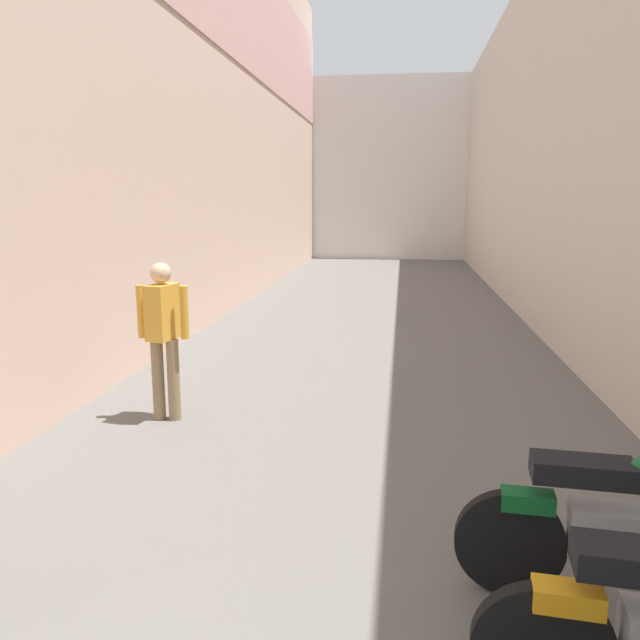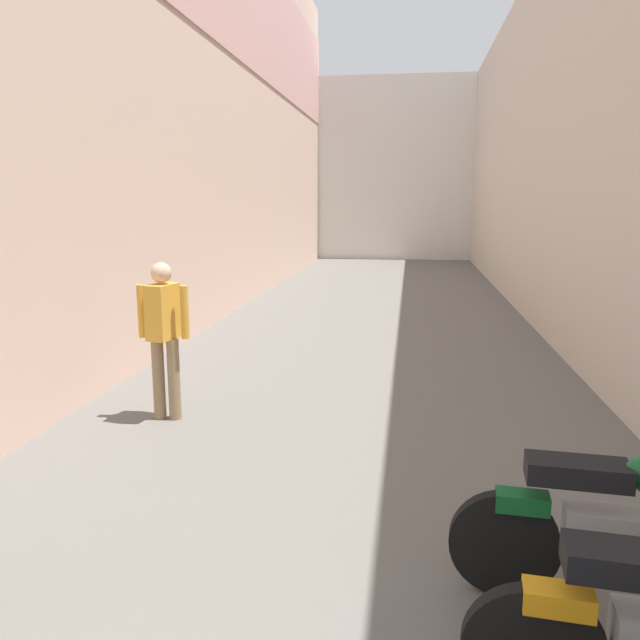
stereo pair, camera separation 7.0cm
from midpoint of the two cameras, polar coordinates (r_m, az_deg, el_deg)
The scene contains 6 objects.
ground_plane at distance 9.14m, azimuth 4.21°, elevation -2.76°, with size 40.40×40.40×0.00m, color #66635E.
building_left at distance 11.61m, azimuth -10.57°, elevation 21.66°, with size 0.45×24.40×8.61m.
building_right at distance 11.16m, azimuth 21.23°, elevation 15.71°, with size 0.45×24.40×6.45m.
building_far_end at distance 24.09m, azimuth 6.97°, elevation 13.42°, with size 8.53×2.00×6.46m, color silver.
motorcycle_fifth at distance 3.81m, azimuth 27.13°, elevation -16.20°, with size 1.85×0.58×1.04m.
pedestrian_further_down at distance 6.28m, azimuth -13.76°, elevation -0.81°, with size 0.52×0.37×1.57m.
Camera 2 is at (0.64, 1.34, 2.16)m, focal length 35.03 mm.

